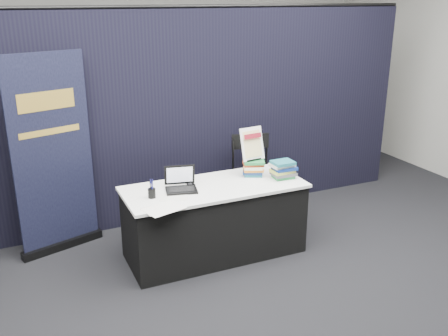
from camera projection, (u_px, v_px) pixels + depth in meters
floor at (238, 279)px, 4.70m from camera, size 8.00×8.00×0.00m
wall_back at (125, 50)px, 7.58m from camera, size 8.00×0.02×3.50m
drape_partition at (178, 119)px, 5.69m from camera, size 6.00×0.08×2.40m
display_table at (215, 220)px, 5.05m from camera, size 1.80×0.75×0.75m
laptop at (180, 185)px, 4.81m from camera, size 0.34×0.30×0.23m
mouse at (191, 185)px, 4.90m from camera, size 0.09×0.13×0.04m
brochure_left at (164, 209)px, 4.40m from camera, size 0.39×0.32×0.00m
brochure_mid at (160, 209)px, 4.40m from camera, size 0.31×0.24×0.00m
brochure_right at (174, 197)px, 4.65m from camera, size 0.30×0.26×0.00m
pen_cup at (152, 193)px, 4.62m from camera, size 0.09×0.09×0.09m
book_stack_tall at (253, 168)px, 5.20m from camera, size 0.24×0.21×0.16m
book_stack_short at (283, 170)px, 5.11m from camera, size 0.23×0.18×0.19m
info_sign at (252, 144)px, 5.14m from camera, size 0.27×0.15×0.35m
pullup_banner at (54, 167)px, 5.00m from camera, size 0.85×0.36×2.04m
stacking_chair at (257, 175)px, 5.75m from camera, size 0.56×0.56×1.02m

